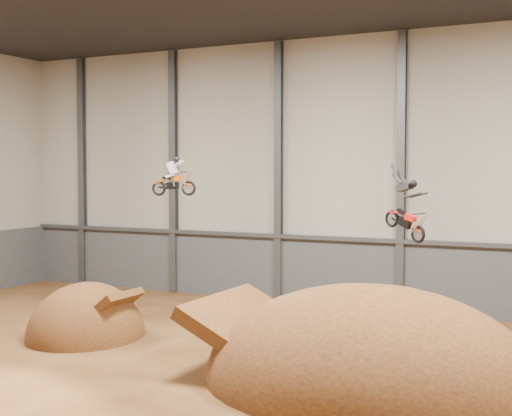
{
  "coord_description": "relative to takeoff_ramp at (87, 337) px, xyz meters",
  "views": [
    {
      "loc": [
        12.39,
        -20.07,
        7.06
      ],
      "look_at": [
        0.6,
        4.0,
        5.65
      ],
      "focal_mm": 50.0,
      "sensor_mm": 36.0,
      "label": 1
    }
  ],
  "objects": [
    {
      "name": "landing_ramp",
      "position": [
        12.66,
        -0.95,
        0.0
      ],
      "size": [
        11.27,
        9.97,
        6.5
      ],
      "primitive_type": "ellipsoid",
      "color": "#3F220F",
      "rests_on": "ground"
    },
    {
      "name": "steel_rail",
      "position": [
        7.19,
        11.18,
        3.55
      ],
      "size": [
        39.8,
        0.35,
        0.2
      ],
      "primitive_type": "cube",
      "color": "#47494F",
      "rests_on": "lower_band_back"
    },
    {
      "name": "steel_column_2",
      "position": [
        3.85,
        11.23,
        7.0
      ],
      "size": [
        0.4,
        0.36,
        13.9
      ],
      "primitive_type": "cube",
      "color": "#47494F",
      "rests_on": "ground"
    },
    {
      "name": "takeoff_ramp",
      "position": [
        0.0,
        0.0,
        0.0
      ],
      "size": [
        4.69,
        5.41,
        4.69
      ],
      "primitive_type": "ellipsoid",
      "color": "#3F220F",
      "rests_on": "ground"
    },
    {
      "name": "back_wall",
      "position": [
        7.19,
        11.43,
        7.0
      ],
      "size": [
        40.0,
        0.1,
        14.0
      ],
      "primitive_type": "cube",
      "color": "#A7A294",
      "rests_on": "ground"
    },
    {
      "name": "lower_band_back",
      "position": [
        7.19,
        11.33,
        1.75
      ],
      "size": [
        39.8,
        0.18,
        3.5
      ],
      "primitive_type": "cube",
      "color": "#4A4C51",
      "rests_on": "ground"
    },
    {
      "name": "fmx_rider_a",
      "position": [
        3.33,
        1.69,
        6.9
      ],
      "size": [
        2.08,
        1.04,
        1.81
      ],
      "primitive_type": null,
      "rotation": [
        0.0,
        -0.01,
        0.15
      ],
      "color": "#EC5003"
    },
    {
      "name": "fmx_rider_b",
      "position": [
        13.05,
        1.77,
        5.89
      ],
      "size": [
        3.21,
        2.25,
        3.04
      ],
      "primitive_type": null,
      "rotation": [
        0.0,
        0.35,
        -0.51
      ],
      "color": "red"
    },
    {
      "name": "steel_column_1",
      "position": [
        -2.81,
        11.23,
        7.0
      ],
      "size": [
        0.4,
        0.36,
        13.9
      ],
      "primitive_type": "cube",
      "color": "#47494F",
      "rests_on": "ground"
    },
    {
      "name": "steel_column_3",
      "position": [
        10.52,
        11.23,
        7.0
      ],
      "size": [
        0.4,
        0.36,
        13.9
      ],
      "primitive_type": "cube",
      "color": "#47494F",
      "rests_on": "ground"
    },
    {
      "name": "steel_column_0",
      "position": [
        -9.48,
        11.23,
        7.0
      ],
      "size": [
        0.4,
        0.36,
        13.9
      ],
      "primitive_type": "cube",
      "color": "#47494F",
      "rests_on": "ground"
    },
    {
      "name": "floor",
      "position": [
        7.19,
        -3.57,
        0.0
      ],
      "size": [
        40.0,
        40.0,
        0.0
      ],
      "primitive_type": "plane",
      "color": "#472913",
      "rests_on": "ground"
    }
  ]
}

